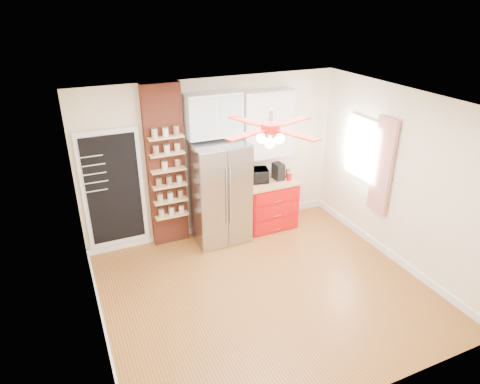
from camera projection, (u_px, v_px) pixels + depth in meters
name	position (u px, v px, depth m)	size (l,w,h in m)	color
floor	(265.00, 291.00, 6.16)	(4.50, 4.50, 0.00)	#986326
ceiling	(271.00, 105.00, 5.02)	(4.50, 4.50, 0.00)	white
wall_back	(214.00, 158.00, 7.24)	(4.50, 0.02, 2.70)	#FAEAC9
wall_front	(368.00, 298.00, 3.93)	(4.50, 0.02, 2.70)	#FAEAC9
wall_left	(89.00, 245.00, 4.76)	(0.02, 4.00, 2.70)	#FAEAC9
wall_right	(401.00, 180.00, 6.42)	(0.02, 4.00, 2.70)	#FAEAC9
chalkboard	(113.00, 190.00, 6.69)	(0.95, 0.05, 1.95)	white
brick_pillar	(166.00, 167.00, 6.86)	(0.60, 0.16, 2.70)	brown
fridge	(220.00, 193.00, 7.12)	(0.90, 0.70, 1.75)	#A3A4A8
upper_glass_cabinet	(213.00, 115.00, 6.74)	(0.90, 0.35, 0.70)	white
red_cabinet	(269.00, 203.00, 7.70)	(0.94, 0.64, 0.90)	#BB0A0B
upper_shelf_unit	(267.00, 124.00, 7.24)	(0.90, 0.30, 1.15)	white
window	(363.00, 149.00, 7.07)	(0.04, 0.75, 1.05)	white
curtain	(382.00, 166.00, 6.64)	(0.06, 0.40, 1.55)	red
ceiling_fan	(271.00, 128.00, 5.13)	(1.40, 1.40, 0.44)	silver
toaster_oven	(256.00, 175.00, 7.42)	(0.43, 0.29, 0.24)	black
coffee_maker	(278.00, 171.00, 7.51)	(0.15, 0.22, 0.30)	black
canister_left	(289.00, 177.00, 7.50)	(0.09, 0.09, 0.14)	#AE0917
canister_right	(288.00, 173.00, 7.62)	(0.09, 0.09, 0.15)	#B61E0A
pantry_jar_oats	(164.00, 165.00, 6.71)	(0.10, 0.10, 0.13)	beige
pantry_jar_beans	(178.00, 163.00, 6.78)	(0.09, 0.09, 0.13)	#8B5B46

